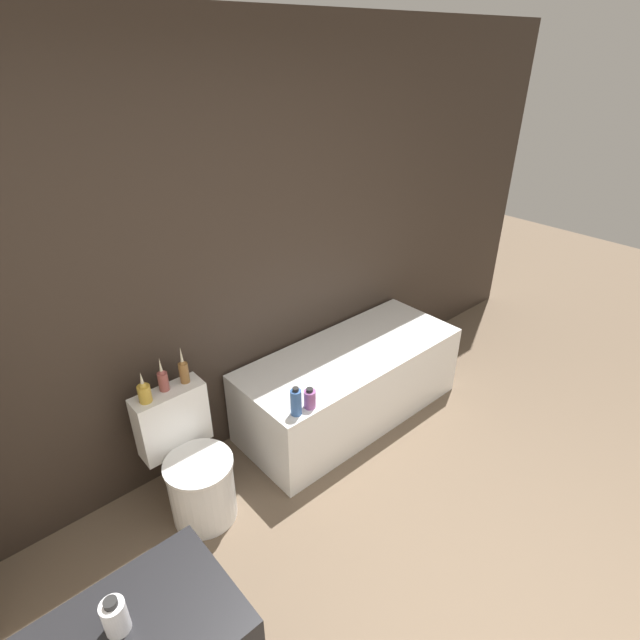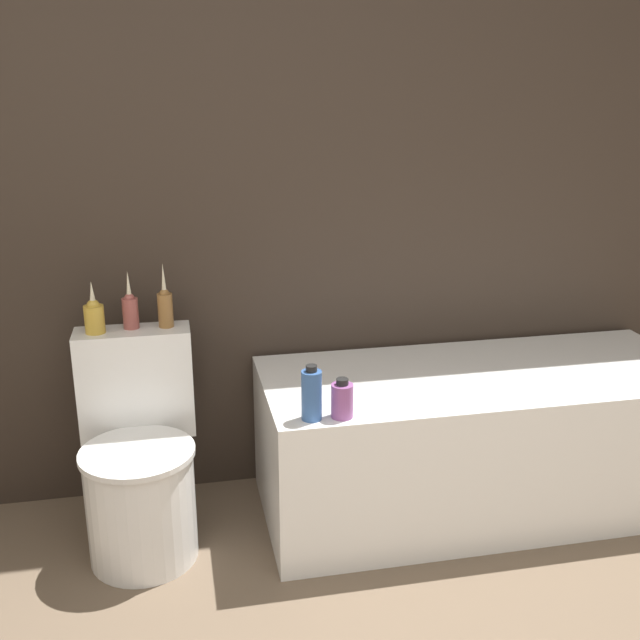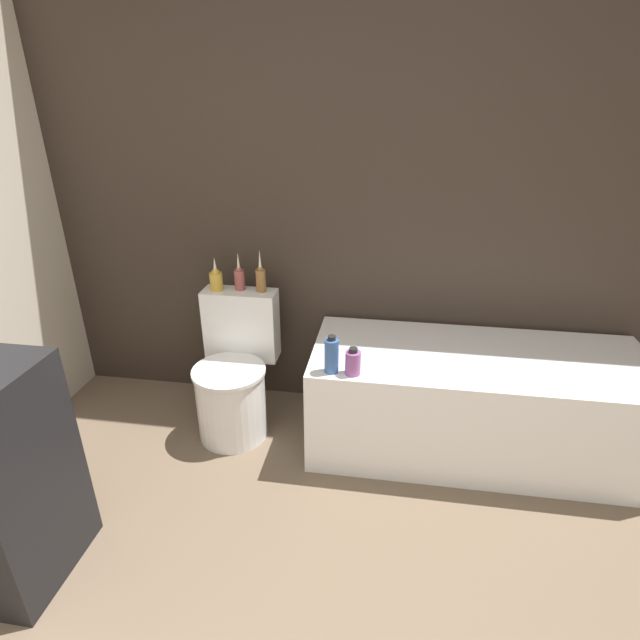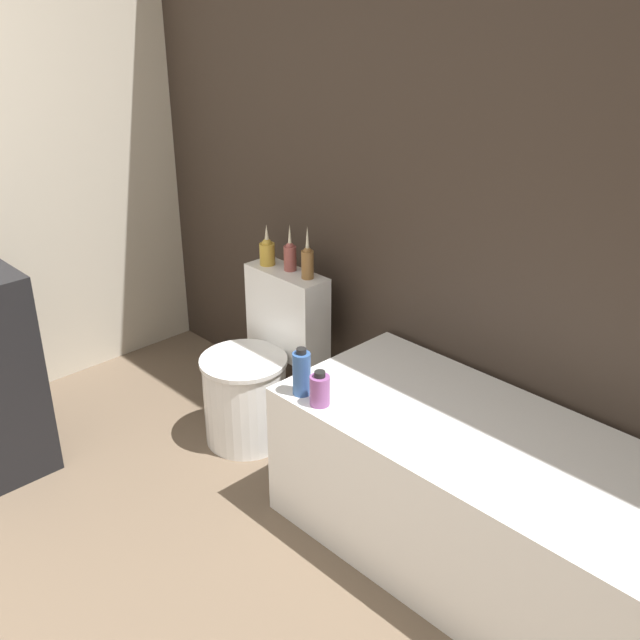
{
  "view_description": "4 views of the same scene",
  "coord_description": "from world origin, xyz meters",
  "px_view_note": "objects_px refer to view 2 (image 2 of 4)",
  "views": [
    {
      "loc": [
        -1.36,
        -0.21,
        2.44
      ],
      "look_at": [
        0.29,
        1.66,
        1.03
      ],
      "focal_mm": 28.0,
      "sensor_mm": 36.0,
      "label": 1
    },
    {
      "loc": [
        -0.39,
        -0.58,
        1.59
      ],
      "look_at": [
        0.08,
        1.71,
        0.84
      ],
      "focal_mm": 42.0,
      "sensor_mm": 36.0,
      "label": 2
    },
    {
      "loc": [
        0.27,
        -0.41,
        1.74
      ],
      "look_at": [
        -0.03,
        1.59,
        0.8
      ],
      "focal_mm": 28.0,
      "sensor_mm": 36.0,
      "label": 3
    },
    {
      "loc": [
        1.76,
        -0.01,
        1.96
      ],
      "look_at": [
        -0.06,
        1.74,
        0.76
      ],
      "focal_mm": 42.0,
      "sensor_mm": 36.0,
      "label": 4
    }
  ],
  "objects_px": {
    "vase_silver": "(130,309)",
    "vase_bronze": "(165,306)",
    "bathtub": "(479,438)",
    "shampoo_bottle_tall": "(312,394)",
    "shampoo_bottle_short": "(342,400)",
    "toilet": "(140,465)",
    "vase_gold": "(94,315)"
  },
  "relations": [
    {
      "from": "vase_bronze",
      "to": "shampoo_bottle_short",
      "type": "height_order",
      "value": "vase_bronze"
    },
    {
      "from": "vase_bronze",
      "to": "shampoo_bottle_short",
      "type": "bearing_deg",
      "value": -39.67
    },
    {
      "from": "vase_bronze",
      "to": "shampoo_bottle_short",
      "type": "distance_m",
      "value": 0.74
    },
    {
      "from": "bathtub",
      "to": "shampoo_bottle_short",
      "type": "relative_size",
      "value": 12.47
    },
    {
      "from": "shampoo_bottle_short",
      "to": "shampoo_bottle_tall",
      "type": "bearing_deg",
      "value": 177.37
    },
    {
      "from": "toilet",
      "to": "vase_bronze",
      "type": "height_order",
      "value": "vase_bronze"
    },
    {
      "from": "toilet",
      "to": "vase_silver",
      "type": "distance_m",
      "value": 0.55
    },
    {
      "from": "bathtub",
      "to": "shampoo_bottle_tall",
      "type": "height_order",
      "value": "shampoo_bottle_tall"
    },
    {
      "from": "toilet",
      "to": "shampoo_bottle_short",
      "type": "height_order",
      "value": "toilet"
    },
    {
      "from": "bathtub",
      "to": "shampoo_bottle_tall",
      "type": "xyz_separation_m",
      "value": [
        -0.71,
        -0.27,
        0.36
      ]
    },
    {
      "from": "bathtub",
      "to": "toilet",
      "type": "xyz_separation_m",
      "value": [
        -1.27,
        -0.02,
        0.03
      ]
    },
    {
      "from": "shampoo_bottle_tall",
      "to": "shampoo_bottle_short",
      "type": "relative_size",
      "value": 1.39
    },
    {
      "from": "shampoo_bottle_tall",
      "to": "vase_silver",
      "type": "bearing_deg",
      "value": 141.17
    },
    {
      "from": "toilet",
      "to": "shampoo_bottle_short",
      "type": "relative_size",
      "value": 5.65
    },
    {
      "from": "bathtub",
      "to": "shampoo_bottle_tall",
      "type": "bearing_deg",
      "value": -159.36
    },
    {
      "from": "vase_gold",
      "to": "shampoo_bottle_tall",
      "type": "bearing_deg",
      "value": -31.85
    },
    {
      "from": "vase_gold",
      "to": "shampoo_bottle_tall",
      "type": "height_order",
      "value": "vase_gold"
    },
    {
      "from": "vase_silver",
      "to": "vase_bronze",
      "type": "relative_size",
      "value": 0.9
    },
    {
      "from": "toilet",
      "to": "shampoo_bottle_short",
      "type": "bearing_deg",
      "value": -20.99
    },
    {
      "from": "vase_gold",
      "to": "vase_silver",
      "type": "bearing_deg",
      "value": 13.01
    },
    {
      "from": "vase_silver",
      "to": "shampoo_bottle_tall",
      "type": "xyz_separation_m",
      "value": [
        0.56,
        -0.45,
        -0.18
      ]
    },
    {
      "from": "bathtub",
      "to": "vase_gold",
      "type": "height_order",
      "value": "vase_gold"
    },
    {
      "from": "vase_bronze",
      "to": "shampoo_bottle_tall",
      "type": "bearing_deg",
      "value": -45.16
    },
    {
      "from": "toilet",
      "to": "vase_silver",
      "type": "xyz_separation_m",
      "value": [
        0.0,
        0.2,
        0.51
      ]
    },
    {
      "from": "vase_silver",
      "to": "shampoo_bottle_short",
      "type": "distance_m",
      "value": 0.83
    },
    {
      "from": "toilet",
      "to": "vase_silver",
      "type": "bearing_deg",
      "value": 90.0
    },
    {
      "from": "bathtub",
      "to": "vase_bronze",
      "type": "bearing_deg",
      "value": 171.21
    },
    {
      "from": "bathtub",
      "to": "vase_gold",
      "type": "bearing_deg",
      "value": 173.5
    },
    {
      "from": "vase_gold",
      "to": "vase_bronze",
      "type": "xyz_separation_m",
      "value": [
        0.24,
        0.02,
        0.01
      ]
    },
    {
      "from": "shampoo_bottle_tall",
      "to": "vase_gold",
      "type": "bearing_deg",
      "value": 148.15
    },
    {
      "from": "toilet",
      "to": "shampoo_bottle_tall",
      "type": "bearing_deg",
      "value": -23.9
    },
    {
      "from": "bathtub",
      "to": "vase_gold",
      "type": "distance_m",
      "value": 1.5
    }
  ]
}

